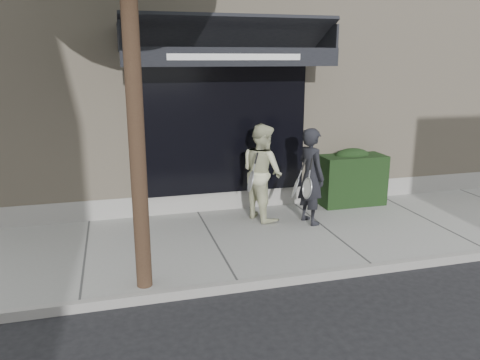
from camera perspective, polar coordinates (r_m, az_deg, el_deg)
name	(u,v)px	position (r m, az deg, el deg)	size (l,w,h in m)	color
ground	(326,235)	(8.35, 10.45, -6.62)	(80.00, 80.00, 0.00)	black
sidewalk	(326,232)	(8.32, 10.47, -6.24)	(20.00, 3.00, 0.12)	gray
curb	(373,269)	(7.07, 15.94, -10.36)	(20.00, 0.10, 0.14)	gray
building_facade	(248,68)	(12.43, 0.94, 13.45)	(14.30, 8.04, 5.64)	tan
hedge	(351,177)	(9.70, 13.35, 0.30)	(1.30, 0.70, 1.14)	black
pedestrian_front	(311,176)	(8.32, 8.64, 0.44)	(0.78, 0.79, 1.71)	black
pedestrian_back	(262,172)	(8.47, 2.71, 0.99)	(0.90, 1.02, 1.75)	beige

